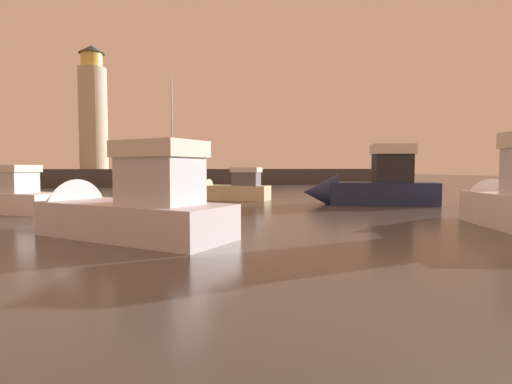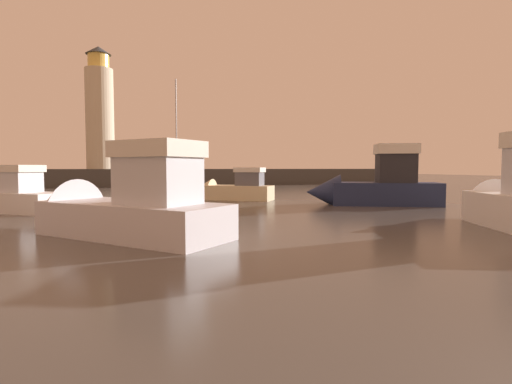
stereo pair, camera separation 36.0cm
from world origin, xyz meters
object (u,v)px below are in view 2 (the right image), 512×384
Objects in this scene: motorboat_5 at (109,208)px; motorboat_0 at (229,189)px; lighthouse at (100,111)px; motorboat_3 at (372,186)px; mooring_buoy at (143,196)px; sailboat_moored at (174,190)px.

motorboat_0 is at bearing 59.69° from motorboat_5.
motorboat_3 is (18.41, -33.90, -8.60)m from lighthouse.
motorboat_3 is at bearing -61.49° from lighthouse.
motorboat_5 is at bearing -87.04° from lighthouse.
motorboat_3 reaches higher than mooring_buoy.
sailboat_moored is at bearing 119.07° from motorboat_0.
lighthouse reaches higher than sailboat_moored.
motorboat_0 is 0.75× the size of motorboat_5.
motorboat_3 is 0.87× the size of sailboat_moored.
mooring_buoy is at bearing 82.82° from motorboat_5.
lighthouse is at bearing 108.94° from sailboat_moored.
sailboat_moored reaches higher than motorboat_3.
mooring_buoy is (-2.94, -5.20, -0.15)m from sailboat_moored.
motorboat_3 is 17.74m from motorboat_5.
motorboat_0 is 0.64× the size of sailboat_moored.
motorboat_3 is at bearing 23.23° from motorboat_5.
sailboat_moored is at bearing 76.65° from motorboat_5.
lighthouse is at bearing 99.00° from mooring_buoy.
lighthouse is 1.84× the size of motorboat_5.
motorboat_3 is at bearing -30.13° from mooring_buoy.
mooring_buoy is (1.93, 15.33, -0.60)m from motorboat_5.
mooring_buoy is (-6.41, 1.05, -0.42)m from motorboat_0.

